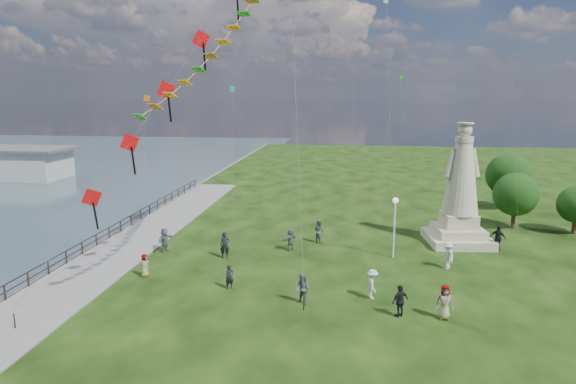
# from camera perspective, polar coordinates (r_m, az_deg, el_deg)

# --- Properties ---
(waterfront) EXTENTS (200.00, 200.00, 1.51)m
(waterfront) POSITION_cam_1_polar(r_m,az_deg,el_deg) (36.91, -22.49, -7.62)
(waterfront) COLOR #34454E
(waterfront) RESTS_ON ground
(statue) EXTENTS (5.09, 5.09, 9.41)m
(statue) POSITION_cam_1_polar(r_m,az_deg,el_deg) (39.47, 19.73, -0.76)
(statue) COLOR #BCB48E
(statue) RESTS_ON ground
(lamppost) EXTENTS (0.41, 0.41, 4.42)m
(lamppost) POSITION_cam_1_polar(r_m,az_deg,el_deg) (34.59, 12.55, -2.64)
(lamppost) COLOR silver
(lamppost) RESTS_ON ground
(tree_row) EXTENTS (7.95, 12.25, 5.68)m
(tree_row) POSITION_cam_1_polar(r_m,az_deg,el_deg) (49.57, 25.94, 0.69)
(tree_row) COLOR #382314
(tree_row) RESTS_ON ground
(person_0) EXTENTS (0.64, 0.60, 1.48)m
(person_0) POSITION_cam_1_polar(r_m,az_deg,el_deg) (29.44, -6.93, -9.97)
(person_0) COLOR black
(person_0) RESTS_ON ground
(person_1) EXTENTS (1.02, 0.90, 1.78)m
(person_1) POSITION_cam_1_polar(r_m,az_deg,el_deg) (27.17, 1.75, -11.43)
(person_1) COLOR #595960
(person_1) RESTS_ON ground
(person_2) EXTENTS (0.77, 1.21, 1.74)m
(person_2) POSITION_cam_1_polar(r_m,az_deg,el_deg) (28.29, 9.96, -10.70)
(person_2) COLOR silver
(person_2) RESTS_ON ground
(person_3) EXTENTS (1.14, 1.04, 1.76)m
(person_3) POSITION_cam_1_polar(r_m,az_deg,el_deg) (26.43, 13.15, -12.46)
(person_3) COLOR black
(person_3) RESTS_ON ground
(person_4) EXTENTS (0.92, 0.57, 1.86)m
(person_4) POSITION_cam_1_polar(r_m,az_deg,el_deg) (26.75, 18.06, -12.31)
(person_4) COLOR #595960
(person_4) RESTS_ON ground
(person_5) EXTENTS (1.19, 1.84, 1.83)m
(person_5) POSITION_cam_1_polar(r_m,az_deg,el_deg) (36.88, -14.39, -5.51)
(person_5) COLOR #595960
(person_5) RESTS_ON ground
(person_6) EXTENTS (0.81, 0.66, 1.91)m
(person_6) POSITION_cam_1_polar(r_m,az_deg,el_deg) (34.66, -7.49, -6.27)
(person_6) COLOR black
(person_6) RESTS_ON ground
(person_7) EXTENTS (1.05, 1.02, 1.86)m
(person_7) POSITION_cam_1_polar(r_m,az_deg,el_deg) (37.96, 3.69, -4.65)
(person_7) COLOR #595960
(person_7) RESTS_ON ground
(person_8) EXTENTS (1.01, 1.33, 1.84)m
(person_8) POSITION_cam_1_polar(r_m,az_deg,el_deg) (34.10, 18.39, -7.13)
(person_8) COLOR silver
(person_8) RESTS_ON ground
(person_9) EXTENTS (1.25, 1.09, 1.91)m
(person_9) POSITION_cam_1_polar(r_m,az_deg,el_deg) (39.27, 23.59, -5.02)
(person_9) COLOR black
(person_9) RESTS_ON ground
(person_10) EXTENTS (0.50, 0.77, 1.51)m
(person_10) POSITION_cam_1_polar(r_m,az_deg,el_deg) (32.39, -16.62, -8.32)
(person_10) COLOR #595960
(person_10) RESTS_ON ground
(person_11) EXTENTS (1.42, 1.63, 1.65)m
(person_11) POSITION_cam_1_polar(r_m,az_deg,el_deg) (36.11, 0.26, -5.65)
(person_11) COLOR #595960
(person_11) RESTS_ON ground
(red_kite_train) EXTENTS (11.76, 9.35, 20.36)m
(red_kite_train) POSITION_cam_1_polar(r_m,az_deg,el_deg) (27.33, -12.62, 13.67)
(red_kite_train) COLOR black
(red_kite_train) RESTS_ON ground
(small_kites) EXTENTS (30.98, 18.82, 30.31)m
(small_kites) POSITION_cam_1_polar(r_m,az_deg,el_deg) (44.07, 7.99, 16.36)
(small_kites) COLOR teal
(small_kites) RESTS_ON ground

